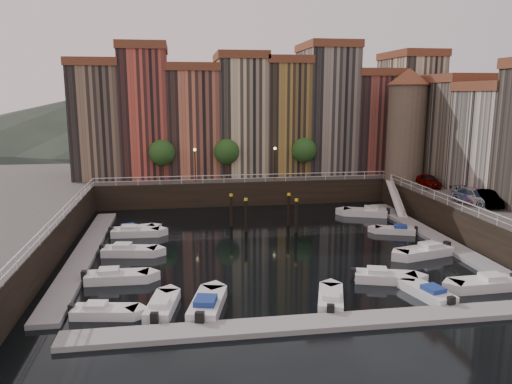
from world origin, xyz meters
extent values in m
plane|color=black|center=(0.00, 0.00, 0.00)|extent=(200.00, 200.00, 0.00)
cube|color=black|center=(0.00, 26.00, 1.50)|extent=(80.00, 20.00, 3.00)
cube|color=gray|center=(-16.20, -1.00, 0.17)|extent=(2.00, 28.00, 0.35)
cube|color=gray|center=(16.20, -1.00, 0.17)|extent=(2.00, 28.00, 0.35)
cube|color=gray|center=(0.00, -17.00, 0.17)|extent=(30.00, 2.00, 0.35)
cone|color=#2D382D|center=(-30.00, 110.00, 7.00)|extent=(80.00, 80.00, 14.00)
cone|color=#2D382D|center=(5.00, 110.00, 9.00)|extent=(100.00, 100.00, 18.00)
cone|color=#2D382D|center=(40.00, 110.00, 6.00)|extent=(70.00, 70.00, 12.00)
cube|color=#7F6751|center=(-18.00, 23.50, 10.00)|extent=(6.00, 10.00, 14.00)
cube|color=brown|center=(-18.00, 23.50, 17.50)|extent=(6.30, 10.30, 1.00)
cube|color=#C54E3E|center=(-12.10, 23.50, 11.00)|extent=(5.80, 10.00, 16.00)
cube|color=brown|center=(-12.10, 23.50, 19.50)|extent=(6.10, 10.30, 1.00)
cube|color=#C26D4F|center=(-5.95, 23.50, 9.75)|extent=(6.50, 10.00, 13.50)
cube|color=brown|center=(-5.95, 23.50, 17.00)|extent=(6.80, 10.30, 1.00)
cube|color=beige|center=(0.40, 23.50, 10.50)|extent=(6.20, 10.00, 15.00)
cube|color=brown|center=(0.40, 23.50, 18.50)|extent=(6.50, 10.30, 1.00)
cube|color=olive|center=(6.30, 23.50, 10.25)|extent=(5.60, 10.00, 14.50)
cube|color=brown|center=(6.30, 23.50, 18.00)|extent=(5.90, 10.30, 1.00)
cube|color=gray|center=(12.30, 23.50, 11.25)|extent=(6.40, 10.00, 16.50)
cube|color=brown|center=(12.30, 23.50, 20.00)|extent=(6.70, 10.30, 1.00)
cube|color=brown|center=(18.50, 23.50, 9.50)|extent=(6.00, 10.00, 13.00)
cube|color=brown|center=(18.50, 23.50, 16.50)|extent=(6.30, 10.30, 1.00)
cube|color=beige|center=(24.45, 23.50, 10.75)|extent=(5.90, 10.00, 15.50)
cube|color=brown|center=(24.45, 23.50, 19.00)|extent=(6.20, 10.30, 1.00)
cube|color=#6C6251|center=(26.50, 12.00, 9.00)|extent=(9.00, 8.00, 12.00)
cube|color=brown|center=(26.50, 12.00, 15.50)|extent=(9.30, 8.30, 1.00)
cube|color=beige|center=(26.50, 4.00, 8.50)|extent=(9.00, 8.00, 11.00)
cylinder|color=#6B5B4C|center=(20.00, 14.50, 9.00)|extent=(4.60, 4.60, 12.00)
cone|color=brown|center=(20.00, 14.50, 15.80)|extent=(5.20, 5.20, 2.00)
cylinder|color=black|center=(-10.00, 18.20, 4.20)|extent=(0.30, 0.30, 2.40)
sphere|color=#1E4719|center=(-10.00, 18.20, 6.60)|extent=(3.20, 3.20, 3.20)
cylinder|color=black|center=(-2.00, 18.20, 4.20)|extent=(0.30, 0.30, 2.40)
sphere|color=#1E4719|center=(-2.00, 18.20, 6.60)|extent=(3.20, 3.20, 3.20)
cylinder|color=black|center=(8.00, 18.20, 4.20)|extent=(0.30, 0.30, 2.40)
sphere|color=#1E4719|center=(8.00, 18.20, 6.60)|extent=(3.20, 3.20, 3.20)
cylinder|color=black|center=(-6.00, 17.20, 5.00)|extent=(0.12, 0.12, 4.00)
sphere|color=#FFD88C|center=(-6.00, 17.20, 7.00)|extent=(0.36, 0.36, 0.36)
cylinder|color=black|center=(4.00, 17.20, 5.00)|extent=(0.12, 0.12, 4.00)
sphere|color=#FFD88C|center=(4.00, 17.20, 7.00)|extent=(0.36, 0.36, 0.36)
cube|color=white|center=(0.00, 16.00, 3.95)|extent=(36.00, 0.08, 0.08)
cube|color=white|center=(0.00, 16.00, 3.50)|extent=(36.00, 0.06, 0.06)
cube|color=white|center=(18.00, -1.00, 3.95)|extent=(0.08, 34.00, 0.08)
cube|color=white|center=(18.00, -1.00, 3.50)|extent=(0.06, 34.00, 0.06)
cube|color=white|center=(-18.00, -1.00, 3.95)|extent=(0.08, 34.00, 0.08)
cube|color=white|center=(-18.00, -1.00, 3.50)|extent=(0.06, 34.00, 0.06)
cube|color=white|center=(17.10, 10.00, 1.75)|extent=(2.78, 8.26, 2.81)
cube|color=white|center=(17.10, 10.00, 2.25)|extent=(1.93, 8.32, 3.65)
cylinder|color=black|center=(-1.42, 4.34, 1.50)|extent=(0.32, 0.32, 3.60)
cylinder|color=yellow|center=(-1.42, 4.34, 3.35)|extent=(0.36, 0.36, 0.25)
cylinder|color=black|center=(-2.66, 6.72, 1.50)|extent=(0.32, 0.32, 3.60)
cylinder|color=yellow|center=(-2.66, 6.72, 3.35)|extent=(0.36, 0.36, 0.25)
cylinder|color=black|center=(3.53, 3.31, 1.50)|extent=(0.32, 0.32, 3.60)
cylinder|color=yellow|center=(3.53, 3.31, 3.35)|extent=(0.36, 0.36, 0.25)
cylinder|color=black|center=(3.38, 6.14, 1.50)|extent=(0.32, 0.32, 3.60)
cylinder|color=yellow|center=(3.38, 6.14, 3.35)|extent=(0.36, 0.36, 0.25)
cube|color=silver|center=(-12.76, -13.71, 0.27)|extent=(4.20, 2.17, 0.68)
cube|color=silver|center=(-13.30, -13.62, 0.68)|extent=(1.43, 1.28, 0.45)
cube|color=black|center=(-14.83, -13.37, 0.50)|extent=(0.39, 0.50, 0.64)
cube|color=silver|center=(-12.69, -7.70, 0.31)|extent=(4.61, 1.88, 0.78)
cube|color=silver|center=(-13.32, -7.68, 0.78)|extent=(1.48, 1.28, 0.52)
cube|color=black|center=(-15.08, -7.63, 0.57)|extent=(0.38, 0.53, 0.73)
cube|color=silver|center=(-12.36, -1.50, 0.31)|extent=(4.79, 2.48, 0.78)
cube|color=silver|center=(-12.97, -1.40, 0.78)|extent=(1.64, 1.46, 0.52)
cube|color=black|center=(-14.71, -1.11, 0.57)|extent=(0.44, 0.57, 0.73)
cube|color=silver|center=(-12.35, 4.57, 0.31)|extent=(4.66, 2.00, 0.78)
cube|color=silver|center=(-12.98, 4.60, 0.78)|extent=(1.52, 1.32, 0.52)
cube|color=black|center=(-14.74, 4.69, 0.57)|extent=(0.39, 0.54, 0.73)
cube|color=silver|center=(-12.61, 5.65, 0.28)|extent=(4.36, 2.59, 0.70)
cube|color=navy|center=(-13.15, 5.50, 0.70)|extent=(1.55, 1.42, 0.46)
cube|color=black|center=(-14.68, 5.09, 0.51)|extent=(0.43, 0.53, 0.65)
cube|color=silver|center=(13.40, -13.19, 0.32)|extent=(4.78, 1.99, 0.80)
cube|color=silver|center=(14.04, -13.16, 0.80)|extent=(1.54, 1.34, 0.54)
cube|color=silver|center=(12.68, -5.64, 0.34)|extent=(5.24, 3.06, 0.84)
cube|color=silver|center=(13.33, -5.48, 0.84)|extent=(1.85, 1.69, 0.56)
cube|color=black|center=(15.17, -5.00, 0.62)|extent=(0.52, 0.64, 0.78)
cube|color=silver|center=(13.29, 1.56, 0.26)|extent=(4.13, 2.71, 0.66)
cube|color=navy|center=(13.78, 1.38, 0.66)|extent=(1.51, 1.40, 0.44)
cube|color=black|center=(15.18, 0.88, 0.48)|extent=(0.44, 0.52, 0.61)
cube|color=silver|center=(13.00, 9.02, 0.33)|extent=(5.22, 3.46, 0.83)
cube|color=silver|center=(13.62, 8.79, 0.83)|extent=(1.91, 1.78, 0.55)
cube|color=black|center=(15.39, 8.13, 0.61)|extent=(0.56, 0.65, 0.77)
cube|color=silver|center=(-9.23, -13.34, 0.29)|extent=(2.36, 4.43, 0.72)
cube|color=silver|center=(-9.33, -13.90, 0.72)|extent=(1.37, 1.52, 0.48)
cube|color=black|center=(-9.62, -15.50, 0.53)|extent=(0.53, 0.42, 0.67)
cube|color=silver|center=(-6.33, -13.68, 0.33)|extent=(2.96, 5.13, 0.82)
cube|color=navy|center=(-6.49, -14.32, 0.82)|extent=(1.64, 1.80, 0.55)
cube|color=black|center=(-6.93, -16.13, 0.60)|extent=(0.62, 0.50, 0.77)
cube|color=silver|center=(1.87, -13.88, 0.29)|extent=(2.79, 4.47, 0.71)
cube|color=silver|center=(1.70, -14.42, 0.71)|extent=(1.49, 1.61, 0.48)
cube|color=black|center=(1.21, -15.96, 0.52)|extent=(0.55, 0.46, 0.67)
cube|color=silver|center=(8.73, -13.87, 0.29)|extent=(2.63, 4.50, 0.72)
cube|color=navy|center=(8.88, -14.43, 0.72)|extent=(1.45, 1.59, 0.48)
cube|color=black|center=(9.28, -16.01, 0.53)|extent=(0.55, 0.45, 0.67)
imported|color=gray|center=(20.60, 9.16, 3.73)|extent=(2.18, 4.45, 1.46)
imported|color=gray|center=(21.25, -0.94, 3.75)|extent=(2.38, 4.79, 1.51)
imported|color=gray|center=(20.59, -0.21, 3.76)|extent=(3.18, 5.57, 1.52)
cube|color=silver|center=(7.03, -10.74, 0.30)|extent=(4.78, 2.95, 0.76)
cube|color=silver|center=(6.45, -10.56, 0.76)|extent=(1.71, 1.58, 0.51)
cube|color=black|center=(4.80, -10.06, 0.56)|extent=(0.49, 0.59, 0.71)
camera|label=1|loc=(-7.82, -44.02, 13.78)|focal=35.00mm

